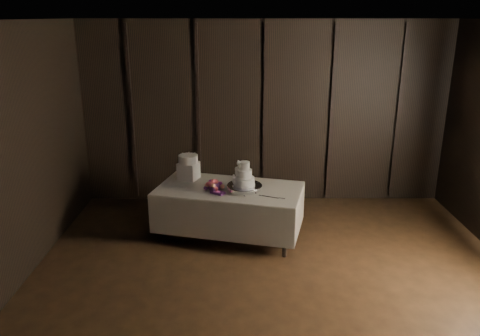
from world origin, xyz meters
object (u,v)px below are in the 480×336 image
(display_table, at_px, (229,210))
(box_pedestal, at_px, (189,171))
(cake_stand, at_px, (244,188))
(small_cake, at_px, (188,159))
(bouquet, at_px, (214,186))
(wedding_cake, at_px, (243,176))

(display_table, distance_m, box_pedestal, 0.85)
(box_pedestal, bearing_deg, cake_stand, -32.51)
(cake_stand, distance_m, box_pedestal, 0.97)
(cake_stand, relative_size, box_pedestal, 1.86)
(display_table, height_order, small_cake, small_cake)
(bouquet, xyz_separation_m, small_cake, (-0.40, 0.48, 0.24))
(display_table, xyz_separation_m, cake_stand, (0.21, -0.14, 0.39))
(bouquet, bearing_deg, small_cake, 129.76)
(bouquet, height_order, box_pedestal, box_pedestal)
(cake_stand, relative_size, small_cake, 1.73)
(display_table, height_order, cake_stand, cake_stand)
(display_table, relative_size, bouquet, 5.40)
(display_table, bearing_deg, box_pedestal, 161.69)
(cake_stand, height_order, small_cake, small_cake)
(wedding_cake, bearing_deg, small_cake, 148.09)
(display_table, xyz_separation_m, bouquet, (-0.20, -0.10, 0.41))
(box_pedestal, relative_size, small_cake, 0.93)
(wedding_cake, distance_m, small_cake, 0.95)
(wedding_cake, height_order, bouquet, wedding_cake)
(bouquet, relative_size, small_cake, 1.44)
(cake_stand, distance_m, bouquet, 0.41)
(display_table, bearing_deg, cake_stand, -19.56)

